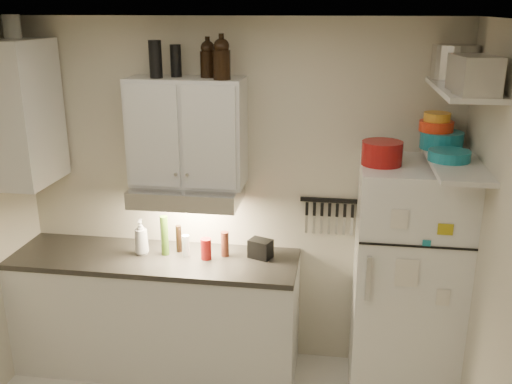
# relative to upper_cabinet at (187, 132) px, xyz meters

# --- Properties ---
(ceiling) EXTENTS (3.20, 3.00, 0.02)m
(ceiling) POSITION_rel_upper_cabinet_xyz_m (0.30, -1.33, 0.78)
(ceiling) COLOR white
(ceiling) RESTS_ON ground
(back_wall) EXTENTS (3.20, 0.02, 2.60)m
(back_wall) POSITION_rel_upper_cabinet_xyz_m (0.30, 0.18, -0.53)
(back_wall) COLOR beige
(back_wall) RESTS_ON ground
(base_cabinet) EXTENTS (2.10, 0.60, 0.88)m
(base_cabinet) POSITION_rel_upper_cabinet_xyz_m (-0.25, -0.14, -1.39)
(base_cabinet) COLOR silver
(base_cabinet) RESTS_ON floor
(countertop) EXTENTS (2.10, 0.62, 0.04)m
(countertop) POSITION_rel_upper_cabinet_xyz_m (-0.25, -0.14, -0.93)
(countertop) COLOR #292723
(countertop) RESTS_ON base_cabinet
(upper_cabinet) EXTENTS (0.80, 0.33, 0.75)m
(upper_cabinet) POSITION_rel_upper_cabinet_xyz_m (0.00, 0.00, 0.00)
(upper_cabinet) COLOR silver
(upper_cabinet) RESTS_ON back_wall
(side_cabinet) EXTENTS (0.33, 0.55, 1.00)m
(side_cabinet) POSITION_rel_upper_cabinet_xyz_m (-1.14, -0.14, 0.12)
(side_cabinet) COLOR silver
(side_cabinet) RESTS_ON left_wall
(range_hood) EXTENTS (0.76, 0.46, 0.12)m
(range_hood) POSITION_rel_upper_cabinet_xyz_m (0.00, -0.06, -0.44)
(range_hood) COLOR silver
(range_hood) RESTS_ON back_wall
(fridge) EXTENTS (0.70, 0.68, 1.70)m
(fridge) POSITION_rel_upper_cabinet_xyz_m (1.55, -0.18, -0.98)
(fridge) COLOR white
(fridge) RESTS_ON floor
(shelf_hi) EXTENTS (0.30, 0.95, 0.03)m
(shelf_hi) POSITION_rel_upper_cabinet_xyz_m (1.75, -0.31, 0.38)
(shelf_hi) COLOR silver
(shelf_hi) RESTS_ON right_wall
(shelf_lo) EXTENTS (0.30, 0.95, 0.03)m
(shelf_lo) POSITION_rel_upper_cabinet_xyz_m (1.75, -0.31, -0.07)
(shelf_lo) COLOR silver
(shelf_lo) RESTS_ON right_wall
(knife_strip) EXTENTS (0.42, 0.02, 0.03)m
(knife_strip) POSITION_rel_upper_cabinet_xyz_m (1.00, 0.15, -0.51)
(knife_strip) COLOR black
(knife_strip) RESTS_ON back_wall
(dutch_oven) EXTENTS (0.28, 0.28, 0.15)m
(dutch_oven) POSITION_rel_upper_cabinet_xyz_m (1.32, -0.21, -0.05)
(dutch_oven) COLOR maroon
(dutch_oven) RESTS_ON fridge
(book_stack) EXTENTS (0.25, 0.27, 0.07)m
(book_stack) POSITION_rel_upper_cabinet_xyz_m (1.83, -0.37, -0.09)
(book_stack) COLOR #B6A416
(book_stack) RESTS_ON fridge
(spice_jar) EXTENTS (0.07, 0.07, 0.10)m
(spice_jar) POSITION_rel_upper_cabinet_xyz_m (1.67, -0.31, -0.07)
(spice_jar) COLOR silver
(spice_jar) RESTS_ON fridge
(stock_pot) EXTENTS (0.31, 0.31, 0.21)m
(stock_pot) POSITION_rel_upper_cabinet_xyz_m (1.76, 0.05, 0.50)
(stock_pot) COLOR silver
(stock_pot) RESTS_ON shelf_hi
(tin_a) EXTENTS (0.21, 0.19, 0.20)m
(tin_a) POSITION_rel_upper_cabinet_xyz_m (1.74, -0.46, 0.49)
(tin_a) COLOR #AAAAAD
(tin_a) RESTS_ON shelf_hi
(tin_b) EXTENTS (0.22, 0.22, 0.20)m
(tin_b) POSITION_rel_upper_cabinet_xyz_m (1.75, -0.68, 0.49)
(tin_b) COLOR #AAAAAD
(tin_b) RESTS_ON shelf_hi
(bowl_teal) EXTENTS (0.27, 0.27, 0.11)m
(bowl_teal) POSITION_rel_upper_cabinet_xyz_m (1.71, -0.02, 0.00)
(bowl_teal) COLOR teal
(bowl_teal) RESTS_ON shelf_lo
(bowl_orange) EXTENTS (0.22, 0.22, 0.07)m
(bowl_orange) POSITION_rel_upper_cabinet_xyz_m (1.67, -0.01, 0.09)
(bowl_orange) COLOR #F43917
(bowl_orange) RESTS_ON bowl_teal
(bowl_yellow) EXTENTS (0.17, 0.17, 0.05)m
(bowl_yellow) POSITION_rel_upper_cabinet_xyz_m (1.67, -0.01, 0.15)
(bowl_yellow) COLOR gold
(bowl_yellow) RESTS_ON bowl_orange
(plates) EXTENTS (0.27, 0.27, 0.06)m
(plates) POSITION_rel_upper_cabinet_xyz_m (1.71, -0.34, -0.02)
(plates) COLOR teal
(plates) RESTS_ON shelf_lo
(growler_a) EXTENTS (0.14, 0.14, 0.25)m
(growler_a) POSITION_rel_upper_cabinet_xyz_m (0.15, 0.03, 0.50)
(growler_a) COLOR black
(growler_a) RESTS_ON upper_cabinet
(growler_b) EXTENTS (0.12, 0.12, 0.27)m
(growler_b) POSITION_rel_upper_cabinet_xyz_m (0.27, -0.08, 0.51)
(growler_b) COLOR black
(growler_b) RESTS_ON upper_cabinet
(thermos_a) EXTENTS (0.10, 0.10, 0.22)m
(thermos_a) POSITION_rel_upper_cabinet_xyz_m (-0.07, 0.03, 0.48)
(thermos_a) COLOR black
(thermos_a) RESTS_ON upper_cabinet
(thermos_b) EXTENTS (0.10, 0.10, 0.25)m
(thermos_b) POSITION_rel_upper_cabinet_xyz_m (-0.18, -0.06, 0.50)
(thermos_b) COLOR black
(thermos_b) RESTS_ON upper_cabinet
(side_jar) EXTENTS (0.13, 0.13, 0.16)m
(side_jar) POSITION_rel_upper_cabinet_xyz_m (-1.19, -0.05, 0.70)
(side_jar) COLOR silver
(side_jar) RESTS_ON side_cabinet
(soap_bottle) EXTENTS (0.13, 0.13, 0.30)m
(soap_bottle) POSITION_rel_upper_cabinet_xyz_m (-0.35, -0.11, -0.76)
(soap_bottle) COLOR silver
(soap_bottle) RESTS_ON countertop
(pepper_mill) EXTENTS (0.06, 0.06, 0.19)m
(pepper_mill) POSITION_rel_upper_cabinet_xyz_m (0.26, -0.05, -0.81)
(pepper_mill) COLOR brown
(pepper_mill) RESTS_ON countertop
(oil_bottle) EXTENTS (0.07, 0.07, 0.30)m
(oil_bottle) POSITION_rel_upper_cabinet_xyz_m (-0.18, -0.09, -0.76)
(oil_bottle) COLOR #3A5D17
(oil_bottle) RESTS_ON countertop
(vinegar_bottle) EXTENTS (0.05, 0.05, 0.21)m
(vinegar_bottle) POSITION_rel_upper_cabinet_xyz_m (-0.09, -0.02, -0.80)
(vinegar_bottle) COLOR black
(vinegar_bottle) RESTS_ON countertop
(clear_bottle) EXTENTS (0.06, 0.06, 0.16)m
(clear_bottle) POSITION_rel_upper_cabinet_xyz_m (-0.02, -0.09, -0.82)
(clear_bottle) COLOR silver
(clear_bottle) RESTS_ON countertop
(red_jar) EXTENTS (0.09, 0.09, 0.15)m
(red_jar) POSITION_rel_upper_cabinet_xyz_m (0.14, -0.12, -0.83)
(red_jar) COLOR maroon
(red_jar) RESTS_ON countertop
(caddy) EXTENTS (0.19, 0.16, 0.14)m
(caddy) POSITION_rel_upper_cabinet_xyz_m (0.52, -0.04, -0.84)
(caddy) COLOR black
(caddy) RESTS_ON countertop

